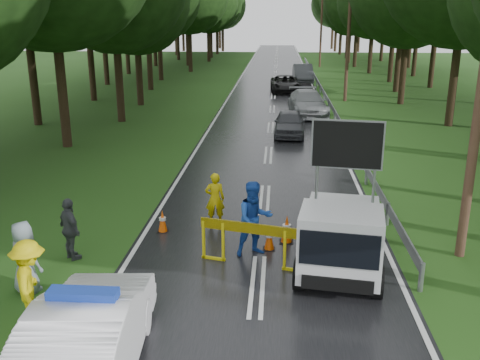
# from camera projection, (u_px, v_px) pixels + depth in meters

# --- Properties ---
(ground) EXTENTS (160.00, 160.00, 0.00)m
(ground) POSITION_uv_depth(u_px,v_px,m) (257.00, 285.00, 12.41)
(ground) COLOR #204413
(ground) RESTS_ON ground
(road) EXTENTS (7.00, 140.00, 0.02)m
(road) POSITION_uv_depth(u_px,v_px,m) (273.00, 96.00, 40.98)
(road) COLOR black
(road) RESTS_ON ground
(guardrail) EXTENTS (0.12, 60.06, 0.70)m
(guardrail) POSITION_uv_depth(u_px,v_px,m) (322.00, 90.00, 40.25)
(guardrail) COLOR gray
(guardrail) RESTS_ON ground
(utility_pole_mid) EXTENTS (1.40, 0.24, 10.00)m
(utility_pole_mid) POSITION_uv_depth(u_px,v_px,m) (349.00, 28.00, 37.21)
(utility_pole_mid) COLOR #4A2E22
(utility_pole_mid) RESTS_ON ground
(utility_pole_far) EXTENTS (1.40, 0.24, 10.00)m
(utility_pole_far) POSITION_uv_depth(u_px,v_px,m) (321.00, 23.00, 61.98)
(utility_pole_far) COLOR #4A2E22
(utility_pole_far) RESTS_ON ground
(police_sedan) EXTENTS (2.00, 4.81, 1.70)m
(police_sedan) POSITION_uv_depth(u_px,v_px,m) (87.00, 339.00, 9.03)
(police_sedan) COLOR white
(police_sedan) RESTS_ON ground
(work_truck) EXTENTS (2.51, 4.58, 3.48)m
(work_truck) POSITION_uv_depth(u_px,v_px,m) (341.00, 233.00, 12.95)
(work_truck) COLOR gray
(work_truck) RESTS_ON ground
(barrier) EXTENTS (2.69, 0.72, 1.14)m
(barrier) POSITION_uv_depth(u_px,v_px,m) (253.00, 234.00, 13.12)
(barrier) COLOR yellow
(barrier) RESTS_ON ground
(officer) EXTENTS (0.63, 0.46, 1.60)m
(officer) POSITION_uv_depth(u_px,v_px,m) (215.00, 199.00, 15.80)
(officer) COLOR #D2BA0B
(officer) RESTS_ON ground
(civilian) EXTENTS (1.18, 1.07, 1.99)m
(civilian) POSITION_uv_depth(u_px,v_px,m) (255.00, 219.00, 13.73)
(civilian) COLOR #1B4AB3
(civilian) RESTS_ON ground
(bystander_left) EXTENTS (1.09, 1.36, 1.84)m
(bystander_left) POSITION_uv_depth(u_px,v_px,m) (30.00, 284.00, 10.57)
(bystander_left) COLOR yellow
(bystander_left) RESTS_ON ground
(bystander_mid) EXTENTS (0.97, 0.95, 1.64)m
(bystander_mid) POSITION_uv_depth(u_px,v_px,m) (70.00, 229.00, 13.52)
(bystander_mid) COLOR #414448
(bystander_mid) RESTS_ON ground
(bystander_right) EXTENTS (0.98, 0.85, 1.69)m
(bystander_right) POSITION_uv_depth(u_px,v_px,m) (25.00, 257.00, 11.90)
(bystander_right) COLOR gray
(bystander_right) RESTS_ON ground
(queue_car_first) EXTENTS (1.62, 3.83, 1.29)m
(queue_car_first) POSITION_uv_depth(u_px,v_px,m) (289.00, 123.00, 27.56)
(queue_car_first) COLOR #404248
(queue_car_first) RESTS_ON ground
(queue_car_second) EXTENTS (2.59, 5.37, 1.51)m
(queue_car_second) POSITION_uv_depth(u_px,v_px,m) (308.00, 103.00, 33.15)
(queue_car_second) COLOR gray
(queue_car_second) RESTS_ON ground
(queue_car_third) EXTENTS (2.50, 4.95, 1.34)m
(queue_car_third) POSITION_uv_depth(u_px,v_px,m) (285.00, 84.00, 42.77)
(queue_car_third) COLOR black
(queue_car_third) RESTS_ON ground
(queue_car_fourth) EXTENTS (1.88, 4.95, 1.61)m
(queue_car_fourth) POSITION_uv_depth(u_px,v_px,m) (303.00, 73.00, 49.30)
(queue_car_fourth) COLOR #414449
(queue_car_fourth) RESTS_ON ground
(cone_near_left) EXTENTS (0.31, 0.31, 0.65)m
(cone_near_left) POSITION_uv_depth(u_px,v_px,m) (112.00, 346.00, 9.60)
(cone_near_left) COLOR black
(cone_near_left) RESTS_ON ground
(cone_center) EXTENTS (0.33, 0.33, 0.69)m
(cone_center) POSITION_uv_depth(u_px,v_px,m) (269.00, 238.00, 14.20)
(cone_center) COLOR black
(cone_center) RESTS_ON ground
(cone_far) EXTENTS (0.38, 0.38, 0.80)m
(cone_far) POSITION_uv_depth(u_px,v_px,m) (287.00, 229.00, 14.63)
(cone_far) COLOR black
(cone_far) RESTS_ON ground
(cone_left_mid) EXTENTS (0.32, 0.32, 0.68)m
(cone_left_mid) POSITION_uv_depth(u_px,v_px,m) (163.00, 221.00, 15.36)
(cone_left_mid) COLOR black
(cone_left_mid) RESTS_ON ground
(cone_right) EXTENTS (0.34, 0.34, 0.71)m
(cone_right) POSITION_uv_depth(u_px,v_px,m) (354.00, 248.00, 13.57)
(cone_right) COLOR black
(cone_right) RESTS_ON ground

